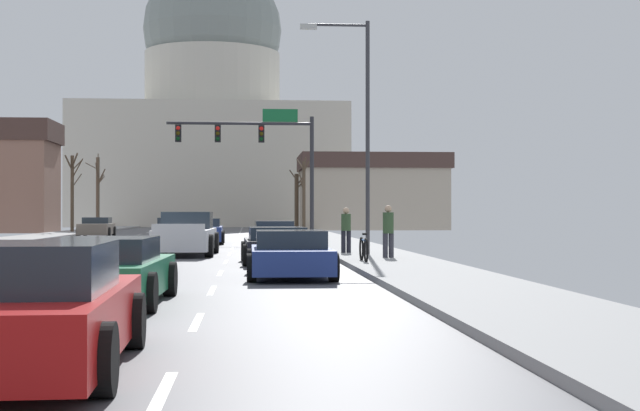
{
  "coord_description": "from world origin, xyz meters",
  "views": [
    {
      "loc": [
        4.25,
        -31.95,
        1.56
      ],
      "look_at": [
        9.73,
        39.12,
        2.08
      ],
      "focal_mm": 51.16,
      "sensor_mm": 36.0,
      "label": 1
    }
  ],
  "objects_px": {
    "sedan_near_04": "(290,255)",
    "sedan_near_06": "(24,311)",
    "sedan_near_03": "(277,246)",
    "sedan_near_01": "(274,235)",
    "street_lamp_right": "(359,116)",
    "sedan_near_05": "(105,272)",
    "pedestrian_01": "(346,228)",
    "sedan_near_00": "(204,232)",
    "sedan_oncoming_00": "(97,228)",
    "pedestrian_00": "(388,229)",
    "bicycle_parked": "(364,249)",
    "signal_gantry": "(260,145)",
    "pickup_truck_near_02": "(186,236)",
    "sedan_oncoming_01": "(168,226)"
  },
  "relations": [
    {
      "from": "sedan_near_01",
      "to": "sedan_oncoming_00",
      "type": "xyz_separation_m",
      "value": [
        -10.68,
        19.41,
        0.03
      ]
    },
    {
      "from": "bicycle_parked",
      "to": "pedestrian_01",
      "type": "bearing_deg",
      "value": 89.31
    },
    {
      "from": "pickup_truck_near_02",
      "to": "sedan_oncoming_00",
      "type": "bearing_deg",
      "value": 106.3
    },
    {
      "from": "pickup_truck_near_02",
      "to": "sedan_near_04",
      "type": "distance_m",
      "value": 12.16
    },
    {
      "from": "pickup_truck_near_02",
      "to": "sedan_oncoming_00",
      "type": "height_order",
      "value": "pickup_truck_near_02"
    },
    {
      "from": "sedan_near_00",
      "to": "sedan_near_03",
      "type": "distance_m",
      "value": 17.65
    },
    {
      "from": "sedan_near_01",
      "to": "sedan_near_06",
      "type": "xyz_separation_m",
      "value": [
        -3.23,
        -29.96,
        0.03
      ]
    },
    {
      "from": "sedan_oncoming_00",
      "to": "sedan_oncoming_01",
      "type": "relative_size",
      "value": 0.98
    },
    {
      "from": "sedan_near_01",
      "to": "bicycle_parked",
      "type": "xyz_separation_m",
      "value": [
        2.27,
        -12.82,
        -0.08
      ]
    },
    {
      "from": "sedan_near_05",
      "to": "signal_gantry",
      "type": "bearing_deg",
      "value": 84.9
    },
    {
      "from": "pedestrian_01",
      "to": "sedan_oncoming_00",
      "type": "bearing_deg",
      "value": 115.96
    },
    {
      "from": "sedan_near_03",
      "to": "sedan_near_05",
      "type": "relative_size",
      "value": 0.94
    },
    {
      "from": "bicycle_parked",
      "to": "sedan_near_03",
      "type": "bearing_deg",
      "value": 151.33
    },
    {
      "from": "sedan_near_00",
      "to": "sedan_oncoming_01",
      "type": "xyz_separation_m",
      "value": [
        -3.72,
        22.33,
        -0.05
      ]
    },
    {
      "from": "street_lamp_right",
      "to": "pedestrian_01",
      "type": "xyz_separation_m",
      "value": [
        -0.28,
        1.36,
        -3.79
      ]
    },
    {
      "from": "sedan_near_03",
      "to": "sedan_near_01",
      "type": "bearing_deg",
      "value": 88.93
    },
    {
      "from": "street_lamp_right",
      "to": "pedestrian_01",
      "type": "bearing_deg",
      "value": 101.56
    },
    {
      "from": "street_lamp_right",
      "to": "sedan_near_00",
      "type": "relative_size",
      "value": 1.8
    },
    {
      "from": "sedan_near_03",
      "to": "sedan_near_04",
      "type": "distance_m",
      "value": 5.95
    },
    {
      "from": "sedan_near_04",
      "to": "sedan_near_06",
      "type": "distance_m",
      "value": 12.95
    },
    {
      "from": "sedan_oncoming_00",
      "to": "sedan_near_04",
      "type": "bearing_deg",
      "value": -73.91
    },
    {
      "from": "bicycle_parked",
      "to": "pedestrian_00",
      "type": "bearing_deg",
      "value": 62.45
    },
    {
      "from": "sedan_near_03",
      "to": "bicycle_parked",
      "type": "height_order",
      "value": "sedan_near_03"
    },
    {
      "from": "sedan_near_06",
      "to": "pedestrian_01",
      "type": "xyz_separation_m",
      "value": [
        5.56,
        22.64,
        0.42
      ]
    },
    {
      "from": "sedan_near_01",
      "to": "sedan_oncoming_01",
      "type": "xyz_separation_m",
      "value": [
        -6.97,
        28.26,
        -0.02
      ]
    },
    {
      "from": "sedan_oncoming_00",
      "to": "signal_gantry",
      "type": "bearing_deg",
      "value": -42.36
    },
    {
      "from": "sedan_near_03",
      "to": "sedan_oncoming_00",
      "type": "height_order",
      "value": "sedan_oncoming_00"
    },
    {
      "from": "sedan_near_00",
      "to": "pedestrian_01",
      "type": "relative_size",
      "value": 2.76
    },
    {
      "from": "sedan_near_05",
      "to": "sedan_near_06",
      "type": "bearing_deg",
      "value": -87.92
    },
    {
      "from": "street_lamp_right",
      "to": "sedan_oncoming_00",
      "type": "xyz_separation_m",
      "value": [
        -13.3,
        28.11,
        -4.21
      ]
    },
    {
      "from": "street_lamp_right",
      "to": "sedan_near_06",
      "type": "relative_size",
      "value": 1.75
    },
    {
      "from": "signal_gantry",
      "to": "sedan_near_00",
      "type": "height_order",
      "value": "signal_gantry"
    },
    {
      "from": "sedan_near_00",
      "to": "sedan_near_05",
      "type": "distance_m",
      "value": 29.4
    },
    {
      "from": "sedan_oncoming_01",
      "to": "pickup_truck_near_02",
      "type": "bearing_deg",
      "value": -83.89
    },
    {
      "from": "sedan_oncoming_00",
      "to": "sedan_near_05",
      "type": "bearing_deg",
      "value": -80.44
    },
    {
      "from": "pedestrian_00",
      "to": "pedestrian_01",
      "type": "bearing_deg",
      "value": 105.06
    },
    {
      "from": "signal_gantry",
      "to": "bicycle_parked",
      "type": "height_order",
      "value": "signal_gantry"
    },
    {
      "from": "signal_gantry",
      "to": "sedan_near_06",
      "type": "xyz_separation_m",
      "value": [
        -2.76,
        -40.06,
        -4.6
      ]
    },
    {
      "from": "street_lamp_right",
      "to": "bicycle_parked",
      "type": "relative_size",
      "value": 4.44
    },
    {
      "from": "sedan_near_04",
      "to": "pedestrian_01",
      "type": "xyz_separation_m",
      "value": [
        2.4,
        10.08,
        0.48
      ]
    },
    {
      "from": "pickup_truck_near_02",
      "to": "sedan_oncoming_00",
      "type": "relative_size",
      "value": 1.2
    },
    {
      "from": "sedan_near_06",
      "to": "sedan_near_03",
      "type": "bearing_deg",
      "value": 80.76
    },
    {
      "from": "sedan_near_04",
      "to": "sedan_near_06",
      "type": "relative_size",
      "value": 0.97
    },
    {
      "from": "signal_gantry",
      "to": "sedan_near_04",
      "type": "height_order",
      "value": "signal_gantry"
    },
    {
      "from": "sedan_near_05",
      "to": "pedestrian_01",
      "type": "height_order",
      "value": "pedestrian_01"
    },
    {
      "from": "bicycle_parked",
      "to": "sedan_near_04",
      "type": "bearing_deg",
      "value": -116.92
    },
    {
      "from": "signal_gantry",
      "to": "sedan_oncoming_00",
      "type": "bearing_deg",
      "value": 137.64
    },
    {
      "from": "signal_gantry",
      "to": "sedan_oncoming_00",
      "type": "xyz_separation_m",
      "value": [
        -10.22,
        9.32,
        -4.6
      ]
    },
    {
      "from": "sedan_near_03",
      "to": "street_lamp_right",
      "type": "bearing_deg",
      "value": 44.31
    },
    {
      "from": "sedan_near_05",
      "to": "pedestrian_01",
      "type": "distance_m",
      "value": 17.16
    }
  ]
}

